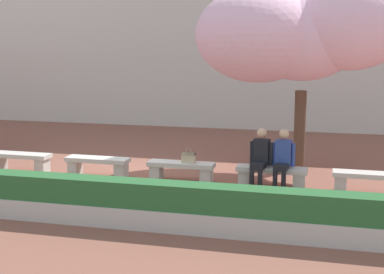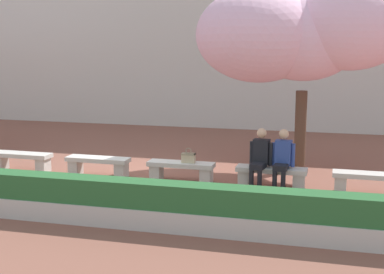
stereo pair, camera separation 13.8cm
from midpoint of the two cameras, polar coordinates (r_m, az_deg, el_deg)
ground_plane at (r=12.45m, az=-6.01°, el=-4.45°), size 100.00×100.00×0.00m
building_facade at (r=21.47m, az=2.91°, el=12.03°), size 28.00×4.00×7.73m
stone_bench_near_west at (r=13.71m, az=-18.10°, el=-2.30°), size 1.52×0.44×0.45m
stone_bench_center at (r=12.76m, az=-10.33°, el=-2.85°), size 1.52×0.44×0.45m
stone_bench_near_east at (r=12.08m, az=-1.50°, el=-3.42°), size 1.52×0.44×0.45m
stone_bench_east_end at (r=11.71m, az=8.15°, el=-3.95°), size 1.52×0.44×0.45m
stone_bench_far_east at (r=11.69m, az=18.14°, el=-4.38°), size 1.52×0.44×0.45m
person_seated_left at (r=11.60m, az=6.96°, el=-2.01°), size 0.51×0.72×1.29m
person_seated_right at (r=11.55m, az=9.31°, el=-2.12°), size 0.51×0.71×1.29m
handbag at (r=11.96m, az=-0.70°, el=-2.15°), size 0.30×0.15×0.34m
cherry_tree_main at (r=13.12m, az=10.53°, el=10.78°), size 4.98×3.27×4.51m
planter_hedge_foreground at (r=9.63m, az=-12.34°, el=-6.57°), size 15.22×0.50×0.80m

